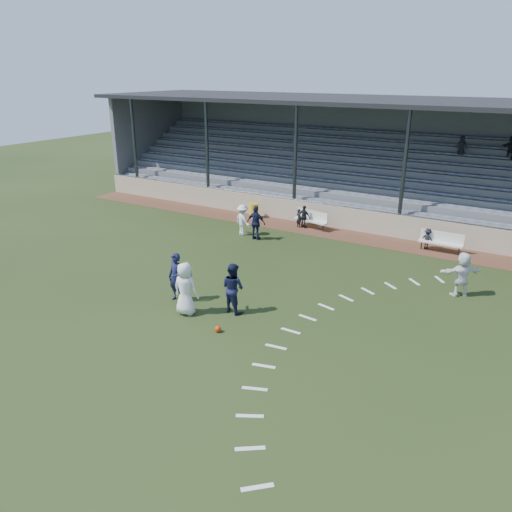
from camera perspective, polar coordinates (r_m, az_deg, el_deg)
The scene contains 18 objects.
ground at distance 18.01m, azimuth -4.14°, elevation -6.27°, with size 90.00×90.00×0.00m, color #233114.
cinder_track at distance 26.62m, azimuth 8.94°, elevation 2.57°, with size 34.00×2.00×0.02m, color #532F21.
retaining_wall at distance 27.39m, azimuth 9.85°, elevation 4.31°, with size 34.00×0.18×1.20m, color #B9A88E.
bench_left at distance 27.24m, azimuth 6.36°, elevation 4.37°, with size 2.04×0.85×0.95m.
bench_right at distance 25.04m, azimuth 20.43°, elevation 1.72°, with size 2.00×0.46×0.95m.
trash_bin at distance 29.01m, azimuth -0.25°, elevation 5.21°, with size 0.53×0.53×0.84m, color gold.
football at distance 16.61m, azimuth -4.37°, elevation -8.31°, with size 0.22×0.22×0.22m, color #BF340B.
player_white_lead at distance 17.55m, azimuth -8.07°, elevation -3.72°, with size 0.93×0.61×1.91m, color white.
player_navy_lead at distance 18.60m, azimuth -9.11°, elevation -2.43°, with size 0.68×0.44×1.86m, color #15193A.
player_navy_mid at distance 17.57m, azimuth -2.65°, elevation -3.65°, with size 0.89×0.69×1.82m, color #15193A.
player_white_wing at distance 25.88m, azimuth -1.52°, elevation 4.14°, with size 1.04×0.60×1.61m, color white.
player_navy_wing at distance 25.14m, azimuth 0.01°, elevation 3.80°, with size 1.02×0.42×1.74m, color #15193A.
player_white_back at distance 20.35m, azimuth 22.48°, elevation -1.93°, with size 1.62×0.51×1.74m, color white.
sub_left_near at distance 27.31m, azimuth 4.93°, elevation 4.35°, with size 0.37×0.24×1.02m, color black.
sub_left_far at distance 27.19m, azimuth 5.53°, elevation 4.48°, with size 0.72×0.30×1.23m, color black.
sub_right at distance 25.22m, azimuth 19.00°, elevation 1.88°, with size 0.65×0.37×1.01m, color black.
grandstand at distance 31.35m, azimuth 13.28°, elevation 9.13°, with size 34.60×9.00×6.61m.
penalty_arc at distance 16.24m, azimuth 8.03°, elevation -9.59°, with size 3.89×14.63×0.01m.
Camera 1 is at (9.38, -13.06, 8.10)m, focal length 35.00 mm.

